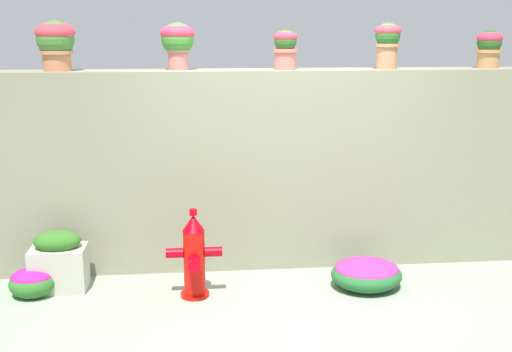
# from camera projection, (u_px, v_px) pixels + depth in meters

# --- Properties ---
(ground_plane) EXTENTS (24.00, 24.00, 0.00)m
(ground_plane) POSITION_uv_depth(u_px,v_px,m) (295.00, 303.00, 5.16)
(ground_plane) COLOR gray
(stone_wall) EXTENTS (6.54, 0.41, 1.83)m
(stone_wall) POSITION_uv_depth(u_px,v_px,m) (280.00, 169.00, 5.87)
(stone_wall) COLOR gray
(stone_wall) RESTS_ON ground
(potted_plant_1) EXTENTS (0.34, 0.34, 0.43)m
(potted_plant_1) POSITION_uv_depth(u_px,v_px,m) (56.00, 41.00, 5.41)
(potted_plant_1) COLOR #B8724B
(potted_plant_1) RESTS_ON stone_wall
(potted_plant_2) EXTENTS (0.30, 0.30, 0.41)m
(potted_plant_2) POSITION_uv_depth(u_px,v_px,m) (178.00, 40.00, 5.55)
(potted_plant_2) COLOR #BD6A61
(potted_plant_2) RESTS_ON stone_wall
(potted_plant_3) EXTENTS (0.22, 0.22, 0.35)m
(potted_plant_3) POSITION_uv_depth(u_px,v_px,m) (285.00, 46.00, 5.61)
(potted_plant_3) COLOR #C4685B
(potted_plant_3) RESTS_ON stone_wall
(potted_plant_4) EXTENTS (0.23, 0.23, 0.41)m
(potted_plant_4) POSITION_uv_depth(u_px,v_px,m) (388.00, 41.00, 5.66)
(potted_plant_4) COLOR #B27954
(potted_plant_4) RESTS_ON stone_wall
(potted_plant_5) EXTENTS (0.24, 0.24, 0.34)m
(potted_plant_5) POSITION_uv_depth(u_px,v_px,m) (489.00, 46.00, 5.82)
(potted_plant_5) COLOR #BC804D
(potted_plant_5) RESTS_ON stone_wall
(fire_hydrant) EXTENTS (0.46, 0.37, 0.76)m
(fire_hydrant) POSITION_uv_depth(u_px,v_px,m) (194.00, 258.00, 5.21)
(fire_hydrant) COLOR red
(fire_hydrant) RESTS_ON ground
(flower_bush_left) EXTENTS (0.38, 0.35, 0.25)m
(flower_bush_left) POSITION_uv_depth(u_px,v_px,m) (32.00, 281.00, 5.27)
(flower_bush_left) COLOR #2D6C26
(flower_bush_left) RESTS_ON ground
(flower_bush_right) EXTENTS (0.61, 0.55, 0.25)m
(flower_bush_right) POSITION_uv_depth(u_px,v_px,m) (366.00, 273.00, 5.44)
(flower_bush_right) COLOR #225E2D
(flower_bush_right) RESTS_ON ground
(planter_box) EXTENTS (0.46, 0.31, 0.52)m
(planter_box) POSITION_uv_depth(u_px,v_px,m) (59.00, 261.00, 5.38)
(planter_box) COLOR #ACA898
(planter_box) RESTS_ON ground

